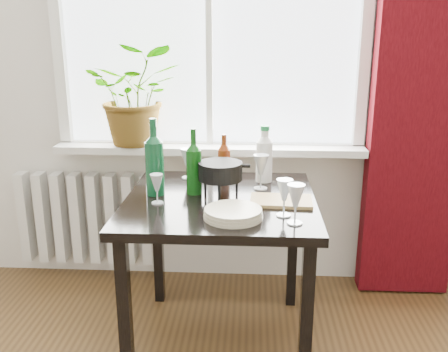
# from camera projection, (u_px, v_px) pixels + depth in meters

# --- Properties ---
(window) EXTENTS (1.72, 0.08, 1.62)m
(window) POSITION_uv_depth(u_px,v_px,m) (209.00, 3.00, 2.65)
(window) COLOR white
(window) RESTS_ON ground
(windowsill) EXTENTS (1.72, 0.20, 0.04)m
(windowsill) POSITION_uv_depth(u_px,v_px,m) (209.00, 149.00, 2.80)
(windowsill) COLOR silver
(windowsill) RESTS_ON ground
(curtain) EXTENTS (0.50, 0.12, 2.56)m
(curtain) POSITION_uv_depth(u_px,v_px,m) (424.00, 64.00, 2.57)
(curtain) COLOR #350409
(curtain) RESTS_ON ground
(radiator) EXTENTS (0.80, 0.10, 0.55)m
(radiator) POSITION_uv_depth(u_px,v_px,m) (86.00, 218.00, 2.99)
(radiator) COLOR silver
(radiator) RESTS_ON ground
(table) EXTENTS (0.85, 0.85, 0.74)m
(table) POSITION_uv_depth(u_px,v_px,m) (220.00, 217.00, 2.27)
(table) COLOR black
(table) RESTS_ON ground
(potted_plant) EXTENTS (0.54, 0.48, 0.55)m
(potted_plant) POSITION_uv_depth(u_px,v_px,m) (136.00, 95.00, 2.74)
(potted_plant) COLOR #246D1D
(potted_plant) RESTS_ON windowsill
(wine_bottle_left) EXTENTS (0.11, 0.11, 0.36)m
(wine_bottle_left) POSITION_uv_depth(u_px,v_px,m) (154.00, 156.00, 2.24)
(wine_bottle_left) COLOR #0C4222
(wine_bottle_left) RESTS_ON table
(wine_bottle_right) EXTENTS (0.08, 0.08, 0.31)m
(wine_bottle_right) POSITION_uv_depth(u_px,v_px,m) (194.00, 161.00, 2.26)
(wine_bottle_right) COLOR #0C3F0E
(wine_bottle_right) RESTS_ON table
(bottle_amber) EXTENTS (0.08, 0.08, 0.25)m
(bottle_amber) POSITION_uv_depth(u_px,v_px,m) (224.00, 159.00, 2.42)
(bottle_amber) COLOR maroon
(bottle_amber) RESTS_ON table
(cleaning_bottle) EXTENTS (0.09, 0.09, 0.28)m
(cleaning_bottle) POSITION_uv_depth(u_px,v_px,m) (264.00, 154.00, 2.45)
(cleaning_bottle) COLOR white
(cleaning_bottle) RESTS_ON table
(wineglass_front_right) EXTENTS (0.07, 0.07, 0.16)m
(wineglass_front_right) POSITION_uv_depth(u_px,v_px,m) (284.00, 197.00, 2.01)
(wineglass_front_right) COLOR silver
(wineglass_front_right) RESTS_ON table
(wineglass_far_right) EXTENTS (0.09, 0.09, 0.16)m
(wineglass_far_right) POSITION_uv_depth(u_px,v_px,m) (295.00, 204.00, 1.92)
(wineglass_far_right) COLOR silver
(wineglass_far_right) RESTS_ON table
(wineglass_back_center) EXTENTS (0.08, 0.08, 0.17)m
(wineglass_back_center) POSITION_uv_depth(u_px,v_px,m) (261.00, 172.00, 2.34)
(wineglass_back_center) COLOR #B4BAC2
(wineglass_back_center) RESTS_ON table
(wineglass_back_left) EXTENTS (0.08, 0.08, 0.16)m
(wineglass_back_left) POSITION_uv_depth(u_px,v_px,m) (187.00, 163.00, 2.52)
(wineglass_back_left) COLOR silver
(wineglass_back_left) RESTS_ON table
(wineglass_front_left) EXTENTS (0.07, 0.07, 0.13)m
(wineglass_front_left) POSITION_uv_depth(u_px,v_px,m) (157.00, 189.00, 2.15)
(wineglass_front_left) COLOR silver
(wineglass_front_left) RESTS_ON table
(plate_stack) EXTENTS (0.28, 0.28, 0.04)m
(plate_stack) POSITION_uv_depth(u_px,v_px,m) (233.00, 213.00, 2.00)
(plate_stack) COLOR beige
(plate_stack) RESTS_ON table
(fondue_pot) EXTENTS (0.23, 0.20, 0.16)m
(fondue_pot) POSITION_uv_depth(u_px,v_px,m) (220.00, 179.00, 2.26)
(fondue_pot) COLOR black
(fondue_pot) RESTS_ON table
(tv_remote) EXTENTS (0.05, 0.16, 0.02)m
(tv_remote) POSITION_uv_depth(u_px,v_px,m) (222.00, 215.00, 2.02)
(tv_remote) COLOR black
(tv_remote) RESTS_ON table
(cutting_board) EXTENTS (0.28, 0.19, 0.01)m
(cutting_board) POSITION_uv_depth(u_px,v_px,m) (281.00, 201.00, 2.18)
(cutting_board) COLOR #A4834A
(cutting_board) RESTS_ON table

